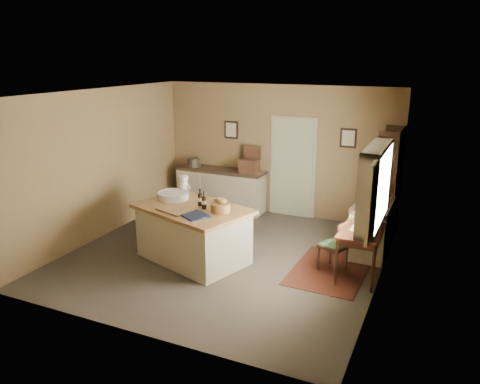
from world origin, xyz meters
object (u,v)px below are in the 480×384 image
object	(u,v)px
work_island	(193,232)
sideboard	(221,188)
writing_desk	(362,235)
shelving_unit	(390,185)
desk_chair	(333,246)
right_cabinet	(371,228)

from	to	relation	value
work_island	sideboard	distance (m)	2.63
writing_desk	shelving_unit	distance (m)	1.87
work_island	desk_chair	distance (m)	2.26
desk_chair	shelving_unit	distance (m)	1.98
work_island	right_cabinet	bearing A→B (deg)	46.77
work_island	desk_chair	world-z (taller)	work_island
shelving_unit	right_cabinet	bearing A→B (deg)	-99.83
sideboard	right_cabinet	xyz separation A→B (m)	(3.36, -1.09, -0.02)
work_island	right_cabinet	distance (m)	2.99
desk_chair	right_cabinet	distance (m)	1.00
writing_desk	right_cabinet	world-z (taller)	right_cabinet
sideboard	shelving_unit	xyz separation A→B (m)	(3.52, -0.20, 0.53)
work_island	sideboard	bearing A→B (deg)	124.31
writing_desk	sideboard	bearing A→B (deg)	148.89
writing_desk	desk_chair	bearing A→B (deg)	175.14
sideboard	desk_chair	distance (m)	3.55
right_cabinet	sideboard	bearing A→B (deg)	162.11
sideboard	right_cabinet	bearing A→B (deg)	-17.89
shelving_unit	writing_desk	bearing A→B (deg)	-94.79
work_island	desk_chair	bearing A→B (deg)	31.59
sideboard	desk_chair	world-z (taller)	sideboard
work_island	writing_desk	xyz separation A→B (m)	(2.62, 0.50, 0.19)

